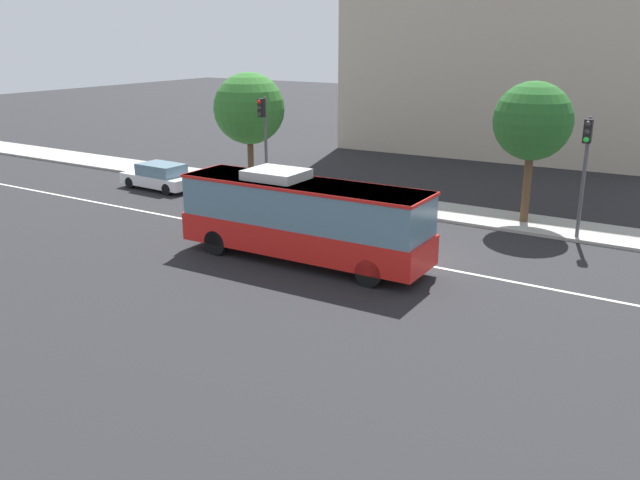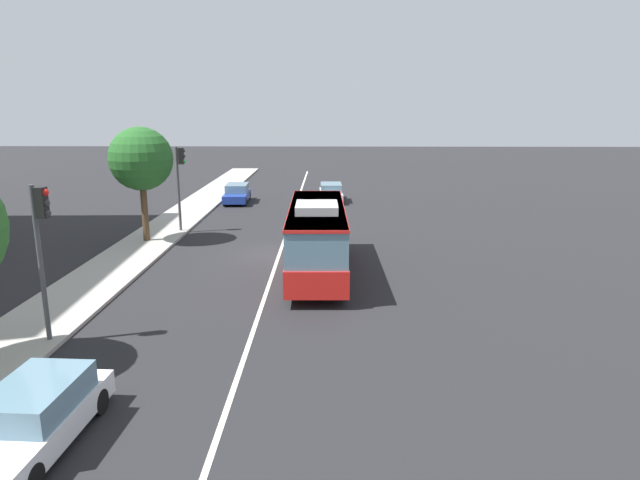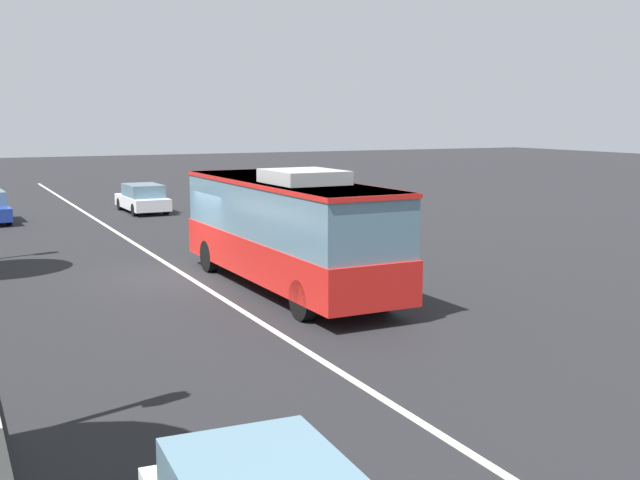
% 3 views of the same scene
% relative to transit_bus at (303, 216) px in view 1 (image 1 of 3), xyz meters
% --- Properties ---
extents(ground_plane, '(160.00, 160.00, 0.00)m').
position_rel_transit_bus_xyz_m(ground_plane, '(3.17, 2.04, -1.81)').
color(ground_plane, black).
extents(sidewalk_kerb, '(80.00, 3.17, 0.14)m').
position_rel_transit_bus_xyz_m(sidewalk_kerb, '(3.17, 9.67, -1.74)').
color(sidewalk_kerb, '#9E9B93').
rests_on(sidewalk_kerb, ground_plane).
extents(lane_centre_line, '(76.00, 0.16, 0.01)m').
position_rel_transit_bus_xyz_m(lane_centre_line, '(3.17, 2.04, -1.80)').
color(lane_centre_line, silver).
rests_on(lane_centre_line, ground_plane).
extents(transit_bus, '(10.04, 2.68, 3.46)m').
position_rel_transit_bus_xyz_m(transit_bus, '(0.00, 0.00, 0.00)').
color(transit_bus, red).
rests_on(transit_bus, ground_plane).
extents(sedan_white, '(4.58, 2.01, 1.46)m').
position_rel_transit_bus_xyz_m(sedan_white, '(-13.66, 6.07, -1.09)').
color(sedan_white, white).
rests_on(sedan_white, ground_plane).
extents(traffic_light_near_corner, '(0.32, 0.62, 5.20)m').
position_rel_transit_bus_xyz_m(traffic_light_near_corner, '(8.35, 8.37, 1.75)').
color(traffic_light_near_corner, '#47474C').
rests_on(traffic_light_near_corner, ground_plane).
extents(traffic_light_mid_block, '(0.35, 0.62, 5.20)m').
position_rel_transit_bus_xyz_m(traffic_light_mid_block, '(-8.06, 8.40, 1.75)').
color(traffic_light_mid_block, '#47474C').
rests_on(traffic_light_mid_block, ground_plane).
extents(street_tree_kerbside_left, '(4.08, 4.08, 6.34)m').
position_rel_transit_bus_xyz_m(street_tree_kerbside_left, '(-10.48, 10.30, 2.47)').
color(street_tree_kerbside_left, '#4C3823').
rests_on(street_tree_kerbside_left, ground_plane).
extents(street_tree_kerbside_centre, '(3.48, 3.48, 6.47)m').
position_rel_transit_bus_xyz_m(street_tree_kerbside_centre, '(5.73, 9.77, 2.88)').
color(street_tree_kerbside_centre, '#4C3823').
rests_on(street_tree_kerbside_centre, ground_plane).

